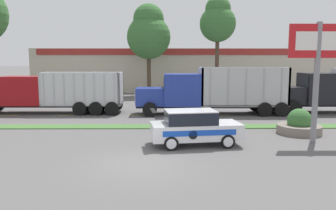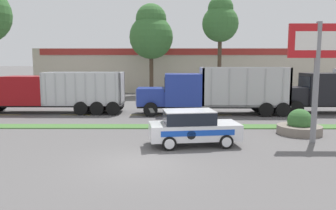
# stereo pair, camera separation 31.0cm
# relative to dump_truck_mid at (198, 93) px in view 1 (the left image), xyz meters

# --- Properties ---
(ground_plane) EXTENTS (600.00, 600.00, 0.00)m
(ground_plane) POSITION_rel_dump_truck_mid_xyz_m (-3.51, -12.59, -1.67)
(ground_plane) COLOR #5B5959
(grass_verge) EXTENTS (120.00, 1.30, 0.06)m
(grass_verge) POSITION_rel_dump_truck_mid_xyz_m (-3.51, -5.18, -1.64)
(grass_verge) COLOR #477538
(grass_verge) RESTS_ON ground_plane
(centre_line_2) EXTENTS (2.40, 0.14, 0.01)m
(centre_line_2) POSITION_rel_dump_truck_mid_xyz_m (-14.89, -0.53, -1.66)
(centre_line_2) COLOR yellow
(centre_line_2) RESTS_ON ground_plane
(centre_line_3) EXTENTS (2.40, 0.14, 0.01)m
(centre_line_3) POSITION_rel_dump_truck_mid_xyz_m (-9.49, -0.53, -1.66)
(centre_line_3) COLOR yellow
(centre_line_3) RESTS_ON ground_plane
(centre_line_4) EXTENTS (2.40, 0.14, 0.01)m
(centre_line_4) POSITION_rel_dump_truck_mid_xyz_m (-4.09, -0.53, -1.66)
(centre_line_4) COLOR yellow
(centre_line_4) RESTS_ON ground_plane
(centre_line_5) EXTENTS (2.40, 0.14, 0.01)m
(centre_line_5) POSITION_rel_dump_truck_mid_xyz_m (1.31, -0.53, -1.66)
(centre_line_5) COLOR yellow
(centre_line_5) RESTS_ON ground_plane
(centre_line_6) EXTENTS (2.40, 0.14, 0.01)m
(centre_line_6) POSITION_rel_dump_truck_mid_xyz_m (6.71, -0.53, -1.66)
(centre_line_6) COLOR yellow
(centre_line_6) RESTS_ON ground_plane
(dump_truck_mid) EXTENTS (11.56, 2.83, 3.64)m
(dump_truck_mid) POSITION_rel_dump_truck_mid_xyz_m (0.00, 0.00, 0.00)
(dump_truck_mid) COLOR black
(dump_truck_mid) RESTS_ON ground_plane
(dump_truck_trail) EXTENTS (11.64, 2.64, 3.24)m
(dump_truck_trail) POSITION_rel_dump_truck_mid_xyz_m (-12.60, 0.51, -0.13)
(dump_truck_trail) COLOR black
(dump_truck_trail) RESTS_ON ground_plane
(dump_truck_far_right) EXTENTS (11.27, 2.85, 3.70)m
(dump_truck_far_right) POSITION_rel_dump_truck_mid_xyz_m (10.88, 0.57, 0.01)
(dump_truck_far_right) COLOR black
(dump_truck_far_right) RESTS_ON ground_plane
(rally_car) EXTENTS (4.55, 2.39, 1.76)m
(rally_car) POSITION_rel_dump_truck_mid_xyz_m (-1.12, -9.65, -0.78)
(rally_car) COLOR white
(rally_car) RESTS_ON ground_plane
(store_sign_post) EXTENTS (2.92, 0.28, 5.99)m
(store_sign_post) POSITION_rel_dump_truck_mid_xyz_m (5.01, -9.05, 2.64)
(store_sign_post) COLOR gray
(store_sign_post) RESTS_ON ground_plane
(stone_planter) EXTENTS (2.45, 2.45, 1.43)m
(stone_planter) POSITION_rel_dump_truck_mid_xyz_m (5.08, -7.11, -1.19)
(stone_planter) COLOR slate
(stone_planter) RESTS_ON ground_plane
(store_building_backdrop) EXTENTS (40.24, 12.10, 5.79)m
(store_building_backdrop) POSITION_rel_dump_truck_mid_xyz_m (-0.08, 23.69, 1.23)
(store_building_backdrop) COLOR #BCB29E
(store_building_backdrop) RESTS_ON ground_plane
(tree_behind_left) EXTENTS (5.18, 5.18, 10.85)m
(tree_behind_left) POSITION_rel_dump_truck_mid_xyz_m (-4.48, 14.18, 5.80)
(tree_behind_left) COLOR #473828
(tree_behind_left) RESTS_ON ground_plane
(tree_behind_right) EXTENTS (4.16, 4.16, 11.51)m
(tree_behind_right) POSITION_rel_dump_truck_mid_xyz_m (3.52, 13.13, 7.07)
(tree_behind_right) COLOR #473828
(tree_behind_right) RESTS_ON ground_plane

